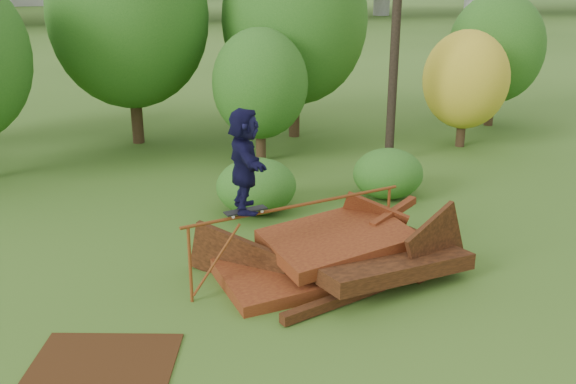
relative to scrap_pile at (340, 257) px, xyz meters
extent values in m
plane|color=#2D5116|center=(-0.07, -1.23, -0.42)|extent=(240.00, 240.00, 0.00)
cube|color=#4B180D|center=(-0.77, 0.03, -0.24)|extent=(3.44, 2.44, 0.53)
cube|color=black|center=(0.73, -0.27, 0.00)|extent=(3.60, 2.78, 0.62)
cube|color=#4B180D|center=(0.03, 0.23, 0.28)|extent=(3.21, 2.50, 0.59)
cube|color=black|center=(1.83, -0.47, 0.23)|extent=(1.67, 0.83, 1.74)
cube|color=#4B180D|center=(1.03, 1.03, 0.13)|extent=(1.35, 1.22, 1.63)
cube|color=black|center=(-1.97, 0.43, -0.07)|extent=(1.83, 1.47, 1.43)
cube|color=black|center=(-0.47, -1.17, -0.30)|extent=(2.25, 0.99, 0.19)
cube|color=#4B180D|center=(1.43, 0.73, 0.53)|extent=(1.34, 0.92, 0.36)
cylinder|color=brown|center=(-2.99, -0.32, 0.33)|extent=(0.06, 0.06, 1.50)
cylinder|color=brown|center=(1.32, 0.77, 0.33)|extent=(0.06, 0.06, 1.50)
cylinder|color=brown|center=(-0.83, 0.22, 1.08)|extent=(4.61, 1.24, 0.06)
cube|color=black|center=(-1.89, -0.04, 1.19)|extent=(0.84, 0.41, 0.03)
cylinder|color=beige|center=(-2.15, -0.20, 1.14)|extent=(0.06, 0.04, 0.06)
cylinder|color=beige|center=(-2.19, -0.03, 1.14)|extent=(0.06, 0.04, 0.06)
cylinder|color=beige|center=(-1.58, -0.06, 1.14)|extent=(0.06, 0.04, 0.06)
cylinder|color=beige|center=(-1.63, 0.11, 1.14)|extent=(0.06, 0.04, 0.06)
imported|color=black|center=(-1.89, -0.04, 2.16)|extent=(0.67, 1.81, 1.92)
cube|color=#371E0B|center=(-4.54, -1.93, -0.40)|extent=(2.57, 2.12, 0.03)
cylinder|color=black|center=(-3.60, 11.43, 0.75)|extent=(0.40, 0.40, 2.33)
ellipsoid|color=#154712|center=(-3.60, 11.43, 3.89)|extent=(5.28, 5.28, 6.07)
cylinder|color=black|center=(0.11, 8.21, 0.26)|extent=(0.32, 0.32, 1.35)
ellipsoid|color=#154712|center=(0.11, 8.21, 2.04)|extent=(2.95, 2.95, 3.39)
cylinder|color=black|center=(1.92, 10.97, 0.68)|extent=(0.39, 0.39, 2.20)
ellipsoid|color=#154712|center=(1.92, 10.97, 3.67)|extent=(5.03, 5.03, 5.79)
cylinder|color=black|center=(7.10, 8.25, 0.19)|extent=(0.30, 0.30, 1.22)
ellipsoid|color=#A58C19|center=(7.10, 8.25, 1.87)|extent=(2.84, 2.84, 3.27)
cylinder|color=black|center=(9.67, 10.77, 0.39)|extent=(0.34, 0.34, 1.62)
ellipsoid|color=#154712|center=(9.67, 10.77, 2.53)|extent=(3.56, 3.56, 4.09)
ellipsoid|color=#154712|center=(-0.91, 3.84, 0.28)|extent=(2.01, 1.86, 1.39)
ellipsoid|color=#154712|center=(2.70, 4.07, 0.25)|extent=(1.88, 1.73, 1.33)
camera|label=1|loc=(-3.82, -10.98, 5.50)|focal=40.00mm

